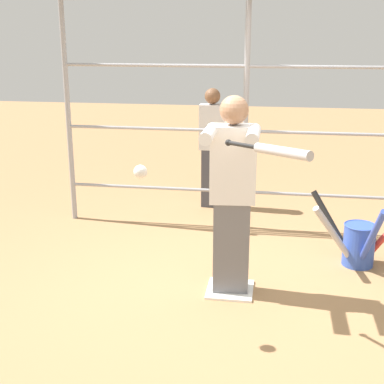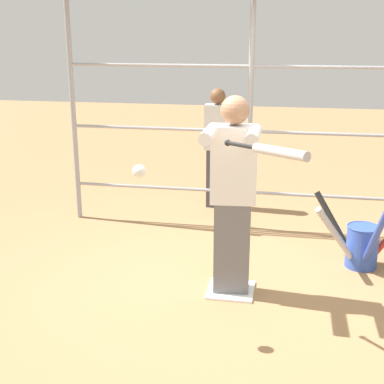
{
  "view_description": "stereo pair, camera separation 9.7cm",
  "coord_description": "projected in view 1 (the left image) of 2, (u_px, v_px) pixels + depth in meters",
  "views": [
    {
      "loc": [
        -0.34,
        4.23,
        2.18
      ],
      "look_at": [
        0.29,
        0.3,
        0.98
      ],
      "focal_mm": 50.0,
      "sensor_mm": 36.0,
      "label": 1
    },
    {
      "loc": [
        -0.43,
        4.22,
        2.18
      ],
      "look_at": [
        0.29,
        0.3,
        0.98
      ],
      "focal_mm": 50.0,
      "sensor_mm": 36.0,
      "label": 2
    }
  ],
  "objects": [
    {
      "name": "bat_bucket",
      "position": [
        359.0,
        242.0,
        5.12
      ],
      "size": [
        1.08,
        0.87,
        0.75
      ],
      "color": "#3351B2",
      "rests_on": "ground"
    },
    {
      "name": "ground_plane",
      "position": [
        230.0,
        290.0,
        4.69
      ],
      "size": [
        24.0,
        24.0,
        0.0
      ],
      "primitive_type": "plane",
      "color": "#9E754C"
    },
    {
      "name": "batter",
      "position": [
        232.0,
        191.0,
        4.4
      ],
      "size": [
        0.44,
        0.59,
        1.7
      ],
      "color": "slate",
      "rests_on": "ground"
    },
    {
      "name": "softball_in_flight",
      "position": [
        140.0,
        172.0,
        3.7
      ],
      "size": [
        0.1,
        0.1,
        0.1
      ],
      "color": "white"
    },
    {
      "name": "fence_backstop",
      "position": [
        246.0,
        99.0,
        5.77
      ],
      "size": [
        4.13,
        0.06,
        2.95
      ],
      "color": "#939399",
      "rests_on": "ground"
    },
    {
      "name": "bystander_behind_fence",
      "position": [
        212.0,
        146.0,
        6.73
      ],
      "size": [
        0.31,
        0.19,
        1.51
      ],
      "color": "#3F3F47",
      "rests_on": "ground"
    },
    {
      "name": "baseball_bat_swinging",
      "position": [
        275.0,
        150.0,
        3.44
      ],
      "size": [
        0.59,
        0.65,
        0.11
      ],
      "color": "black"
    },
    {
      "name": "home_plate",
      "position": [
        230.0,
        289.0,
        4.68
      ],
      "size": [
        0.4,
        0.4,
        0.02
      ],
      "color": "white",
      "rests_on": "ground"
    }
  ]
}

